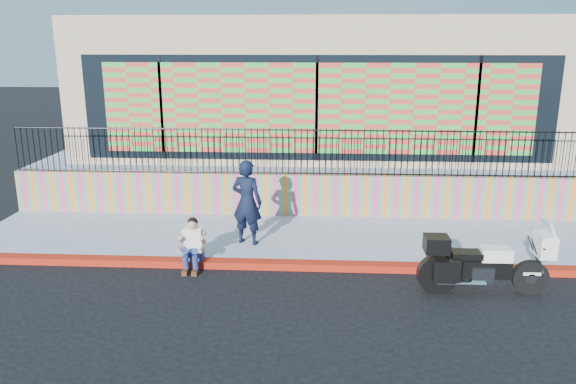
{
  "coord_description": "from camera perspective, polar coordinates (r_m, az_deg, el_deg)",
  "views": [
    {
      "loc": [
        0.11,
        -10.9,
        4.63
      ],
      "look_at": [
        -0.6,
        1.2,
        1.33
      ],
      "focal_mm": 35.0,
      "sensor_mm": 36.0,
      "label": 1
    }
  ],
  "objects": [
    {
      "name": "seated_man",
      "position": [
        11.82,
        -9.71,
        -5.72
      ],
      "size": [
        0.54,
        0.71,
        1.06
      ],
      "color": "navy",
      "rests_on": "ground"
    },
    {
      "name": "sidewalk",
      "position": [
        13.35,
        2.68,
        -4.74
      ],
      "size": [
        16.0,
        3.0,
        0.15
      ],
      "primitive_type": "cube",
      "color": "#969FB4",
      "rests_on": "ground"
    },
    {
      "name": "police_motorcycle",
      "position": [
        11.15,
        19.12,
        -6.74
      ],
      "size": [
        2.39,
        0.79,
        1.49
      ],
      "color": "black",
      "rests_on": "ground"
    },
    {
      "name": "red_curb",
      "position": [
        11.81,
        2.57,
        -7.48
      ],
      "size": [
        16.0,
        0.3,
        0.15
      ],
      "primitive_type": "cube",
      "color": "#AD160C",
      "rests_on": "ground"
    },
    {
      "name": "ground",
      "position": [
        11.84,
        2.57,
        -7.81
      ],
      "size": [
        90.0,
        90.0,
        0.0
      ],
      "primitive_type": "plane",
      "color": "black",
      "rests_on": "ground"
    },
    {
      "name": "metal_fence",
      "position": [
        14.42,
        2.85,
        4.09
      ],
      "size": [
        15.8,
        0.04,
        1.2
      ],
      "primitive_type": null,
      "color": "black",
      "rests_on": "mural_wall"
    },
    {
      "name": "police_officer",
      "position": [
        12.58,
        -4.19,
        -1.03
      ],
      "size": [
        0.81,
        0.65,
        1.93
      ],
      "primitive_type": "imported",
      "rotation": [
        0.0,
        0.0,
        2.84
      ],
      "color": "black",
      "rests_on": "sidewalk"
    },
    {
      "name": "storefront_building",
      "position": [
        19.08,
        3.06,
        11.05
      ],
      "size": [
        14.0,
        8.06,
        4.0
      ],
      "color": "tan",
      "rests_on": "elevated_platform"
    },
    {
      "name": "mural_wall",
      "position": [
        14.69,
        2.79,
        -0.32
      ],
      "size": [
        16.0,
        0.2,
        1.1
      ],
      "primitive_type": "cube",
      "color": "#F3406F",
      "rests_on": "sidewalk"
    },
    {
      "name": "elevated_platform",
      "position": [
        19.66,
        2.95,
        3.45
      ],
      "size": [
        16.0,
        10.0,
        1.25
      ],
      "primitive_type": "cube",
      "color": "#969FB4",
      "rests_on": "ground"
    }
  ]
}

